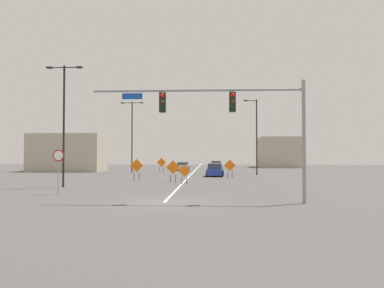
{
  "coord_description": "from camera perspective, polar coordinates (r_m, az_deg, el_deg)",
  "views": [
    {
      "loc": [
        2.47,
        -19.09,
        2.57
      ],
      "look_at": [
        0.45,
        19.91,
        3.67
      ],
      "focal_mm": 33.78,
      "sensor_mm": 36.0,
      "label": 1
    }
  ],
  "objects": [
    {
      "name": "street_lamp_far_left",
      "position": [
        45.11,
        10.05,
        1.59
      ],
      "size": [
        1.65,
        0.24,
        9.33
      ],
      "color": "black",
      "rests_on": "ground"
    },
    {
      "name": "ground",
      "position": [
        19.42,
        -4.43,
        -9.21
      ],
      "size": [
        139.07,
        139.07,
        0.0
      ],
      "primitive_type": "plane",
      "color": "#4C4947"
    },
    {
      "name": "traffic_signal_assembly",
      "position": [
        19.24,
        6.24,
        5.11
      ],
      "size": [
        11.25,
        0.44,
        6.46
      ],
      "color": "gray",
      "rests_on": "ground"
    },
    {
      "name": "construction_sign_median_near",
      "position": [
        32.88,
        -3.02,
        -3.86
      ],
      "size": [
        1.27,
        0.06,
        2.02
      ],
      "color": "orange",
      "rests_on": "ground"
    },
    {
      "name": "stop_sign",
      "position": [
        24.71,
        -20.34,
        -2.81
      ],
      "size": [
        0.76,
        0.07,
        2.86
      ],
      "color": "gray",
      "rests_on": "ground"
    },
    {
      "name": "car_silver_mid",
      "position": [
        57.42,
        -1.49,
        -3.56
      ],
      "size": [
        2.29,
        3.97,
        1.3
      ],
      "color": "#B7BABF",
      "rests_on": "ground"
    },
    {
      "name": "road_centre_stripe",
      "position": [
        57.83,
        0.51,
        -4.15
      ],
      "size": [
        0.16,
        77.26,
        0.01
      ],
      "color": "white",
      "rests_on": "ground"
    },
    {
      "name": "construction_sign_right_shoulder",
      "position": [
        30.92,
        -1.22,
        -4.42
      ],
      "size": [
        1.07,
        0.22,
        1.68
      ],
      "color": "orange",
      "rests_on": "ground"
    },
    {
      "name": "construction_sign_left_lane",
      "position": [
        35.49,
        -8.74,
        -3.57
      ],
      "size": [
        1.3,
        0.06,
        2.11
      ],
      "color": "orange",
      "rests_on": "ground"
    },
    {
      "name": "street_lamp_mid_right",
      "position": [
        30.03,
        -19.58,
        4.06
      ],
      "size": [
        2.85,
        0.24,
        9.53
      ],
      "color": "black",
      "rests_on": "ground"
    },
    {
      "name": "construction_sign_right_lane",
      "position": [
        38.83,
        6.0,
        -3.53
      ],
      "size": [
        1.25,
        0.05,
        1.99
      ],
      "color": "orange",
      "rests_on": "ground"
    },
    {
      "name": "car_blue_passing",
      "position": [
        42.42,
        3.67,
        -4.12
      ],
      "size": [
        2.16,
        4.65,
        1.5
      ],
      "color": "#1E389E",
      "rests_on": "ground"
    },
    {
      "name": "car_orange_distant",
      "position": [
        64.63,
        3.79,
        -3.32
      ],
      "size": [
        2.2,
        4.29,
        1.37
      ],
      "color": "orange",
      "rests_on": "ground"
    },
    {
      "name": "street_lamp_near_right",
      "position": [
        50.43,
        -9.45,
        1.92
      ],
      "size": [
        3.11,
        0.24,
        9.81
      ],
      "color": "black",
      "rests_on": "ground"
    },
    {
      "name": "construction_sign_median_far",
      "position": [
        49.65,
        -4.84,
        -3.04
      ],
      "size": [
        1.27,
        0.09,
        2.07
      ],
      "color": "orange",
      "rests_on": "ground"
    },
    {
      "name": "roadside_building_east",
      "position": [
        72.79,
        13.42,
        -1.28
      ],
      "size": [
        7.29,
        8.19,
        5.85
      ],
      "color": "#B2A893",
      "rests_on": "ground"
    },
    {
      "name": "roadside_building_west",
      "position": [
        57.05,
        -19.09,
        -1.3
      ],
      "size": [
        10.62,
        5.18,
        5.57
      ],
      "color": "#B2A893",
      "rests_on": "ground"
    }
  ]
}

